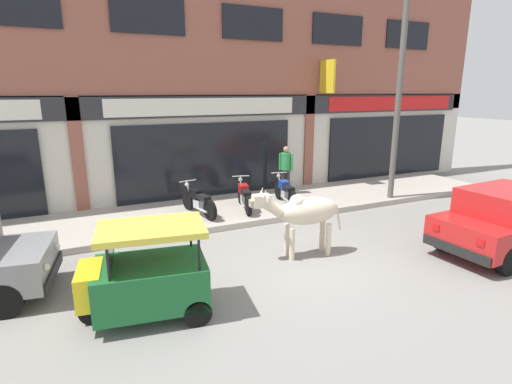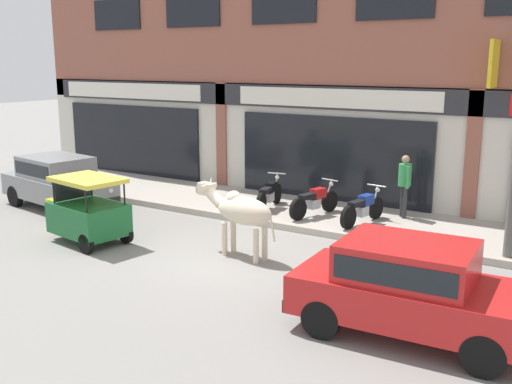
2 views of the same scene
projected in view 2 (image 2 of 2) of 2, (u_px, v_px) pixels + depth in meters
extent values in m
plane|color=gray|center=(226.00, 253.00, 12.93)|extent=(90.00, 90.00, 0.00)
cube|color=#A8A093|center=(306.00, 213.00, 15.99)|extent=(19.00, 3.07, 0.16)
cube|color=beige|center=(337.00, 145.00, 17.13)|extent=(23.00, 0.55, 3.40)
cube|color=#28282D|center=(333.00, 98.00, 16.58)|extent=(22.08, 0.08, 0.64)
cube|color=black|center=(132.00, 140.00, 20.95)|extent=(5.83, 0.10, 2.40)
cube|color=silver|center=(130.00, 91.00, 20.57)|extent=(6.13, 0.05, 0.52)
cube|color=#8E5142|center=(222.00, 137.00, 18.89)|extent=(0.36, 0.12, 3.40)
cube|color=black|center=(331.00, 159.00, 16.94)|extent=(5.83, 0.10, 2.40)
cube|color=silver|center=(333.00, 98.00, 16.56)|extent=(6.13, 0.05, 0.52)
cube|color=#8E5142|center=(472.00, 158.00, 14.88)|extent=(0.36, 0.12, 3.40)
cube|color=black|center=(117.00, 15.00, 20.30)|extent=(2.09, 0.06, 1.00)
cube|color=black|center=(192.00, 11.00, 18.60)|extent=(2.09, 0.06, 1.00)
cube|color=black|center=(283.00, 6.00, 16.89)|extent=(2.09, 0.06, 1.00)
cube|color=yellow|center=(494.00, 64.00, 13.82)|extent=(0.08, 0.80, 1.10)
ellipsoid|color=beige|center=(244.00, 211.00, 12.44)|extent=(1.45, 0.68, 0.60)
sphere|color=beige|center=(234.00, 198.00, 12.56)|extent=(0.32, 0.32, 0.32)
cylinder|color=beige|center=(225.00, 239.00, 12.74)|extent=(0.12, 0.12, 0.72)
cylinder|color=beige|center=(233.00, 236.00, 12.96)|extent=(0.12, 0.12, 0.72)
cylinder|color=beige|center=(256.00, 247.00, 12.20)|extent=(0.12, 0.12, 0.72)
cylinder|color=beige|center=(265.00, 243.00, 12.42)|extent=(0.12, 0.12, 0.72)
cylinder|color=beige|center=(215.00, 198.00, 12.91)|extent=(0.49, 0.29, 0.43)
cube|color=beige|center=(206.00, 189.00, 13.04)|extent=(0.38, 0.26, 0.26)
cube|color=tan|center=(201.00, 189.00, 13.16)|extent=(0.16, 0.18, 0.14)
cone|color=beige|center=(204.00, 182.00, 12.90)|extent=(0.12, 0.07, 0.19)
cone|color=beige|center=(211.00, 180.00, 13.05)|extent=(0.12, 0.07, 0.19)
cube|color=beige|center=(204.00, 188.00, 12.85)|extent=(0.06, 0.14, 0.10)
cube|color=beige|center=(214.00, 185.00, 13.10)|extent=(0.06, 0.14, 0.10)
cylinder|color=beige|center=(272.00, 227.00, 12.03)|extent=(0.17, 0.06, 0.60)
cylinder|color=black|center=(106.00, 199.00, 16.60)|extent=(0.62, 0.27, 0.60)
cylinder|color=black|center=(59.00, 209.00, 15.54)|extent=(0.62, 0.27, 0.60)
cylinder|color=black|center=(61.00, 188.00, 18.08)|extent=(0.62, 0.27, 0.60)
cylinder|color=black|center=(15.00, 196.00, 17.02)|extent=(0.62, 0.27, 0.60)
cube|color=gray|center=(59.00, 187.00, 16.74)|extent=(3.70, 2.12, 0.60)
cube|color=gray|center=(56.00, 166.00, 16.68)|extent=(2.10, 1.71, 0.56)
cube|color=black|center=(56.00, 166.00, 16.68)|extent=(1.95, 1.71, 0.35)
cube|color=black|center=(95.00, 205.00, 15.68)|extent=(0.35, 1.52, 0.20)
cube|color=black|center=(28.00, 187.00, 17.90)|extent=(0.35, 1.52, 0.20)
sphere|color=silver|center=(111.00, 191.00, 15.95)|extent=(0.14, 0.14, 0.14)
sphere|color=silver|center=(79.00, 197.00, 15.24)|extent=(0.14, 0.14, 0.14)
cube|color=red|center=(42.00, 174.00, 18.21)|extent=(0.05, 0.16, 0.14)
cube|color=red|center=(11.00, 178.00, 17.48)|extent=(0.05, 0.16, 0.14)
cylinder|color=black|center=(499.00, 316.00, 9.06)|extent=(0.61, 0.21, 0.60)
cylinder|color=black|center=(483.00, 356.00, 7.83)|extent=(0.61, 0.21, 0.60)
cylinder|color=black|center=(355.00, 288.00, 10.16)|extent=(0.61, 0.21, 0.60)
cylinder|color=black|center=(321.00, 319.00, 8.93)|extent=(0.61, 0.21, 0.60)
cube|color=red|center=(412.00, 299.00, 8.93)|extent=(3.58, 1.78, 0.60)
cube|color=red|center=(407.00, 261.00, 8.85)|extent=(1.97, 1.54, 0.56)
cube|color=black|center=(407.00, 261.00, 8.85)|extent=(1.82, 1.55, 0.35)
cube|color=black|center=(306.00, 291.00, 9.81)|extent=(0.20, 1.52, 0.20)
cube|color=red|center=(317.00, 264.00, 10.17)|extent=(0.04, 0.16, 0.14)
cube|color=red|center=(292.00, 282.00, 9.33)|extent=(0.04, 0.16, 0.14)
cylinder|color=black|center=(68.00, 226.00, 14.23)|extent=(0.45, 0.19, 0.44)
cylinder|color=black|center=(86.00, 244.00, 12.85)|extent=(0.45, 0.19, 0.44)
cylinder|color=black|center=(126.00, 234.00, 13.62)|extent=(0.45, 0.19, 0.44)
cube|color=#19602D|center=(89.00, 218.00, 13.58)|extent=(1.87, 1.41, 0.70)
cube|color=yellow|center=(67.00, 208.00, 14.14)|extent=(0.49, 0.92, 0.52)
cylinder|color=black|center=(54.00, 191.00, 13.45)|extent=(0.04, 0.04, 0.55)
cylinder|color=black|center=(91.00, 185.00, 14.17)|extent=(0.04, 0.04, 0.55)
cylinder|color=black|center=(86.00, 200.00, 12.62)|extent=(0.04, 0.04, 0.55)
cylinder|color=black|center=(124.00, 192.00, 13.35)|extent=(0.04, 0.04, 0.55)
cube|color=#DBCC42|center=(88.00, 180.00, 13.35)|extent=(1.77, 1.34, 0.10)
cube|color=black|center=(73.00, 188.00, 13.81)|extent=(0.17, 0.92, 0.50)
cylinder|color=black|center=(277.00, 194.00, 16.67)|extent=(0.21, 0.57, 0.56)
cylinder|color=black|center=(261.00, 203.00, 15.53)|extent=(0.21, 0.57, 0.56)
cube|color=#B2B5BA|center=(269.00, 197.00, 16.07)|extent=(0.26, 0.35, 0.24)
cube|color=black|center=(271.00, 187.00, 16.16)|extent=(0.32, 0.44, 0.24)
cube|color=black|center=(266.00, 190.00, 15.80)|extent=(0.32, 0.55, 0.12)
cylinder|color=#B2B5BA|center=(276.00, 184.00, 16.55)|extent=(0.09, 0.27, 0.59)
cylinder|color=#B2B5BA|center=(277.00, 173.00, 16.52)|extent=(0.52, 0.14, 0.03)
sphere|color=silver|center=(277.00, 177.00, 16.60)|extent=(0.12, 0.12, 0.12)
cylinder|color=#B2B5BA|center=(261.00, 203.00, 15.80)|extent=(0.15, 0.48, 0.06)
cylinder|color=black|center=(330.00, 201.00, 15.77)|extent=(0.23, 0.57, 0.56)
cylinder|color=black|center=(298.00, 209.00, 14.92)|extent=(0.23, 0.57, 0.56)
cube|color=#B2B5BA|center=(314.00, 204.00, 15.32)|extent=(0.27, 0.36, 0.24)
cube|color=red|center=(318.00, 193.00, 15.37)|extent=(0.33, 0.44, 0.24)
cube|color=black|center=(308.00, 196.00, 15.11)|extent=(0.33, 0.56, 0.12)
cylinder|color=#B2B5BA|center=(329.00, 191.00, 15.66)|extent=(0.10, 0.27, 0.59)
cylinder|color=#B2B5BA|center=(330.00, 180.00, 15.63)|extent=(0.51, 0.15, 0.03)
sphere|color=silver|center=(331.00, 184.00, 15.70)|extent=(0.12, 0.12, 0.12)
cylinder|color=#B2B5BA|center=(301.00, 208.00, 15.17)|extent=(0.17, 0.48, 0.06)
cylinder|color=black|center=(376.00, 208.00, 15.05)|extent=(0.19, 0.57, 0.56)
cylinder|color=black|center=(348.00, 217.00, 14.15)|extent=(0.19, 0.57, 0.56)
cube|color=#B2B5BA|center=(362.00, 211.00, 14.58)|extent=(0.25, 0.35, 0.24)
cube|color=navy|center=(366.00, 200.00, 14.64)|extent=(0.30, 0.43, 0.24)
cube|color=black|center=(357.00, 203.00, 14.35)|extent=(0.30, 0.55, 0.12)
cylinder|color=#B2B5BA|center=(375.00, 197.00, 14.94)|extent=(0.08, 0.27, 0.59)
cylinder|color=#B2B5BA|center=(377.00, 186.00, 14.91)|extent=(0.52, 0.12, 0.03)
sphere|color=silver|center=(378.00, 190.00, 14.98)|extent=(0.12, 0.12, 0.12)
cylinder|color=#B2B5BA|center=(350.00, 216.00, 14.40)|extent=(0.14, 0.48, 0.06)
cylinder|color=#2D2D33|center=(405.00, 203.00, 15.07)|extent=(0.11, 0.11, 0.82)
cylinder|color=#2D2D33|center=(402.00, 201.00, 15.25)|extent=(0.11, 0.11, 0.82)
cylinder|color=#33934C|center=(405.00, 175.00, 15.01)|extent=(0.32, 0.32, 0.56)
cylinder|color=#33934C|center=(408.00, 178.00, 14.81)|extent=(0.08, 0.08, 0.56)
cylinder|color=#33934C|center=(402.00, 175.00, 15.22)|extent=(0.08, 0.08, 0.56)
sphere|color=tan|center=(406.00, 159.00, 14.93)|extent=(0.20, 0.20, 0.20)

